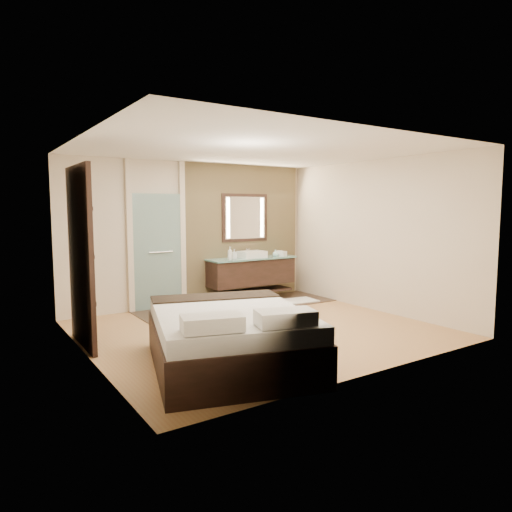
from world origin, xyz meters
TOP-DOWN VIEW (x-y plane):
  - floor at (0.00, 0.00)m, footprint 5.00×5.00m
  - tile_strip at (0.60, 1.60)m, footprint 3.80×1.30m
  - stone_wall at (1.10, 2.21)m, footprint 2.60×0.08m
  - vanity at (1.10, 1.92)m, footprint 1.85×0.55m
  - mirror_unit at (1.10, 2.16)m, footprint 1.06×0.04m
  - frosted_door at (-0.75, 2.20)m, footprint 1.10×0.12m
  - shoji_partition at (-2.43, 0.60)m, footprint 0.06×1.20m
  - bed at (-1.18, -1.16)m, footprint 2.25×2.54m
  - bath_mat at (1.80, 1.31)m, footprint 0.77×0.57m
  - waste_bin at (0.32, 1.46)m, footprint 0.26×0.26m
  - tissue_box at (1.78, 1.78)m, footprint 0.15×0.15m
  - soap_bottle_a at (0.54, 1.79)m, footprint 0.10×0.10m
  - soap_bottle_b at (0.71, 1.94)m, footprint 0.10×0.10m
  - soap_bottle_c at (1.61, 1.81)m, footprint 0.14×0.14m
  - cup at (1.79, 1.92)m, footprint 0.15×0.15m

SIDE VIEW (x-z plane):
  - floor at x=0.00m, z-range 0.00..0.00m
  - tile_strip at x=0.60m, z-range 0.00..0.01m
  - bath_mat at x=1.80m, z-range 0.01..0.03m
  - waste_bin at x=0.32m, z-range 0.00..0.26m
  - bed at x=-1.18m, z-range -0.07..0.75m
  - vanity at x=1.10m, z-range 0.14..1.02m
  - tissue_box at x=1.78m, z-range 0.86..0.97m
  - cup at x=1.79m, z-range 0.86..0.97m
  - soap_bottle_c at x=1.61m, z-range 0.86..1.00m
  - soap_bottle_b at x=0.71m, z-range 0.86..1.05m
  - soap_bottle_a at x=0.54m, z-range 0.86..1.12m
  - frosted_door at x=-0.75m, z-range -0.21..2.49m
  - shoji_partition at x=-2.43m, z-range 0.01..2.41m
  - stone_wall at x=1.10m, z-range 0.00..2.70m
  - mirror_unit at x=1.10m, z-range 1.17..2.13m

